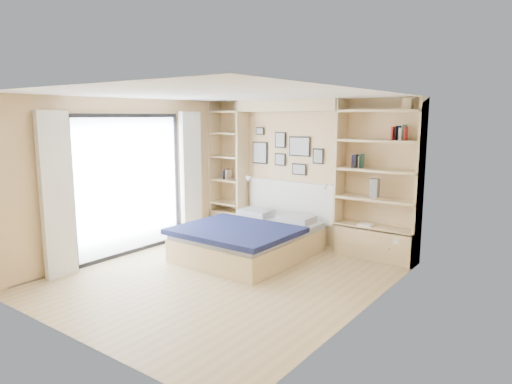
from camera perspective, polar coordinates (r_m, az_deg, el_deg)
The scene contains 9 objects.
ground at distance 6.48m, azimuth -3.98°, elevation -10.62°, with size 4.50×4.50×0.00m, color tan.
room_shell at distance 7.61m, azimuth 1.13°, elevation 0.82°, with size 4.50×4.50×4.50m.
bed at distance 7.36m, azimuth -0.72°, elevation -5.84°, with size 1.76×2.30×1.07m.
photo_gallery at distance 8.16m, azimuth 3.62°, elevation 5.12°, with size 1.48×0.02×0.82m.
reading_lamps at distance 7.95m, azimuth 3.63°, elevation 1.35°, with size 1.92×0.12×0.15m.
shelf_decor at distance 7.28m, azimuth 13.52°, elevation 5.07°, with size 3.57×0.23×2.03m.
deck at distance 9.13m, azimuth -21.55°, elevation -5.29°, with size 3.20×4.00×0.05m, color #6C6250.
deck_chair at distance 8.34m, azimuth -20.48°, elevation -3.66°, with size 0.66×0.94×0.86m.
shipping_container at distance 17.04m, azimuth -27.81°, elevation 4.88°, with size 2.26×5.65×2.36m, color navy.
Camera 1 is at (3.95, -4.62, 2.23)m, focal length 32.00 mm.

